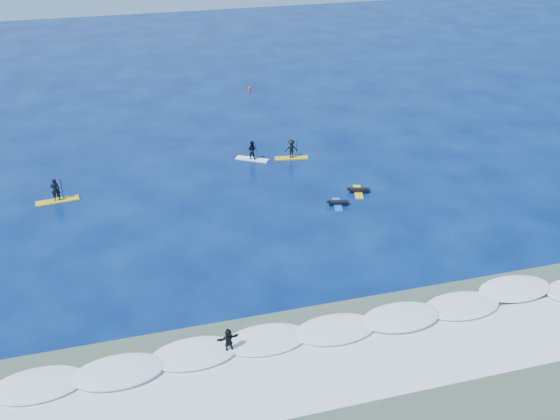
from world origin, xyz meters
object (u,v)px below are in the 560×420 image
object	(u,v)px
prone_paddler_near	(358,191)
sup_paddler_center	(252,152)
sup_paddler_right	(291,150)
prone_paddler_far	(338,203)
marker_buoy	(249,89)
wave_surfer	(229,341)
sup_paddler_left	(56,193)

from	to	relation	value
prone_paddler_near	sup_paddler_center	bearing A→B (deg)	54.43
sup_paddler_right	prone_paddler_near	distance (m)	8.53
prone_paddler_far	prone_paddler_near	bearing A→B (deg)	-43.38
prone_paddler_far	marker_buoy	world-z (taller)	marker_buoy
prone_paddler_far	wave_surfer	xyz separation A→B (m)	(-11.40, -14.23, 0.68)
wave_surfer	marker_buoy	size ratio (longest dim) A/B	2.78
sup_paddler_right	wave_surfer	distance (m)	25.79
sup_paddler_left	wave_surfer	size ratio (longest dim) A/B	1.60
sup_paddler_right	prone_paddler_far	distance (m)	9.46
sup_paddler_center	prone_paddler_near	bearing A→B (deg)	-18.87
sup_paddler_center	marker_buoy	xyz separation A→B (m)	(4.02, 18.67, -0.45)
sup_paddler_right	marker_buoy	world-z (taller)	sup_paddler_right
sup_paddler_center	marker_buoy	distance (m)	19.11
prone_paddler_near	wave_surfer	xyz separation A→B (m)	(-13.74, -15.79, 0.67)
prone_paddler_near	marker_buoy	xyz separation A→B (m)	(-2.80, 27.16, 0.16)
sup_paddler_left	sup_paddler_right	world-z (taller)	sup_paddler_left
sup_paddler_center	prone_paddler_far	distance (m)	11.02
sup_paddler_right	prone_paddler_near	xyz separation A→B (m)	(3.34, -7.82, -0.65)
sup_paddler_right	prone_paddler_far	size ratio (longest dim) A/B	1.37
sup_paddler_left	prone_paddler_far	distance (m)	21.98
sup_paddler_left	marker_buoy	size ratio (longest dim) A/B	4.47
sup_paddler_left	wave_surfer	bearing A→B (deg)	-71.12
prone_paddler_far	sup_paddler_right	bearing A→B (deg)	19.03
prone_paddler_far	sup_paddler_left	bearing A→B (deg)	85.94
sup_paddler_right	prone_paddler_far	bearing A→B (deg)	-75.57
sup_paddler_right	prone_paddler_far	xyz separation A→B (m)	(1.01, -9.38, -0.66)
prone_paddler_far	marker_buoy	bearing A→B (deg)	13.81
sup_paddler_center	prone_paddler_near	xyz separation A→B (m)	(6.82, -8.49, -0.61)
wave_surfer	marker_buoy	distance (m)	44.32
sup_paddler_center	prone_paddler_near	size ratio (longest dim) A/B	1.21
sup_paddler_center	wave_surfer	size ratio (longest dim) A/B	1.38
prone_paddler_far	wave_surfer	size ratio (longest dim) A/B	1.07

